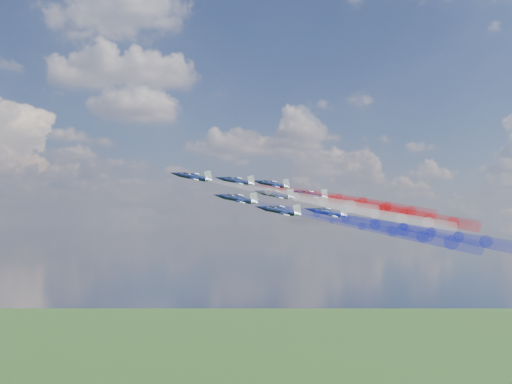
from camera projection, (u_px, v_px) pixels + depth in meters
name	position (u px, v px, depth m)	size (l,w,h in m)	color
jet_lead	(193.00, 177.00, 152.52)	(8.83, 11.03, 2.94)	black
trail_lead	(296.00, 196.00, 155.32)	(3.68, 43.56, 3.68)	white
jet_inner_left	(238.00, 199.00, 143.63)	(8.83, 11.03, 2.94)	black
trail_inner_left	(346.00, 219.00, 146.43)	(3.68, 43.56, 3.68)	#171FC4
jet_inner_right	(237.00, 181.00, 161.96)	(8.83, 11.03, 2.94)	black
trail_inner_right	(333.00, 199.00, 164.76)	(3.68, 43.56, 3.68)	red
jet_outer_left	(280.00, 211.00, 137.46)	(8.83, 11.03, 2.94)	black
trail_outer_left	(392.00, 232.00, 140.26)	(3.68, 43.56, 3.68)	#171FC4
jet_center_third	(276.00, 195.00, 155.17)	(8.83, 11.03, 2.94)	black
trail_center_third	(375.00, 214.00, 157.96)	(3.68, 43.56, 3.68)	white
jet_outer_right	(273.00, 184.00, 171.71)	(8.83, 11.03, 2.94)	black
trail_outer_right	(363.00, 202.00, 174.51)	(3.68, 43.56, 3.68)	red
jet_rear_left	(328.00, 213.00, 147.97)	(8.83, 11.03, 2.94)	black
trail_rear_left	(431.00, 232.00, 150.77)	(3.68, 43.56, 3.68)	#171FC4
jet_rear_right	(310.00, 195.00, 164.38)	(8.83, 11.03, 2.94)	black
trail_rear_right	(404.00, 213.00, 167.17)	(3.68, 43.56, 3.68)	red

